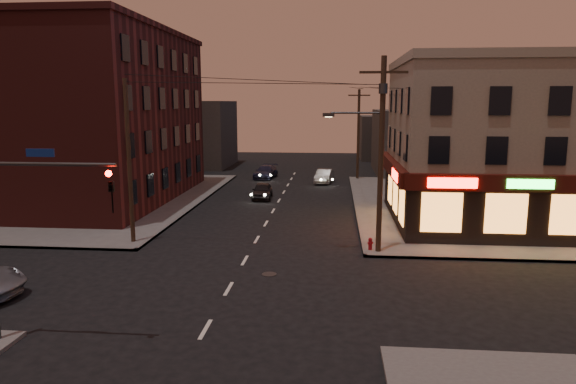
# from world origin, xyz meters

# --- Properties ---
(ground) EXTENTS (120.00, 120.00, 0.00)m
(ground) POSITION_xyz_m (0.00, 0.00, 0.00)
(ground) COLOR black
(ground) RESTS_ON ground
(sidewalk_ne) EXTENTS (24.00, 28.00, 0.15)m
(sidewalk_ne) POSITION_xyz_m (18.00, 19.00, 0.07)
(sidewalk_ne) COLOR #514F4C
(sidewalk_ne) RESTS_ON ground
(sidewalk_nw) EXTENTS (24.00, 28.00, 0.15)m
(sidewalk_nw) POSITION_xyz_m (-18.00, 19.00, 0.07)
(sidewalk_nw) COLOR #514F4C
(sidewalk_nw) RESTS_ON ground
(pizza_building) EXTENTS (15.85, 12.85, 10.50)m
(pizza_building) POSITION_xyz_m (15.93, 13.43, 5.35)
(pizza_building) COLOR gray
(pizza_building) RESTS_ON sidewalk_ne
(brick_apartment) EXTENTS (12.00, 20.00, 13.00)m
(brick_apartment) POSITION_xyz_m (-14.50, 19.00, 6.65)
(brick_apartment) COLOR #4E1B19
(brick_apartment) RESTS_ON sidewalk_nw
(bg_building_ne_a) EXTENTS (10.00, 12.00, 7.00)m
(bg_building_ne_a) POSITION_xyz_m (14.00, 38.00, 3.50)
(bg_building_ne_a) COLOR #3F3D3A
(bg_building_ne_a) RESTS_ON ground
(bg_building_nw) EXTENTS (9.00, 10.00, 8.00)m
(bg_building_nw) POSITION_xyz_m (-13.00, 42.00, 4.00)
(bg_building_nw) COLOR #3F3D3A
(bg_building_nw) RESTS_ON ground
(bg_building_ne_b) EXTENTS (8.00, 8.00, 6.00)m
(bg_building_ne_b) POSITION_xyz_m (12.00, 52.00, 3.00)
(bg_building_ne_b) COLOR #3F3D3A
(bg_building_ne_b) RESTS_ON ground
(utility_pole_main) EXTENTS (4.20, 0.44, 10.00)m
(utility_pole_main) POSITION_xyz_m (6.68, 5.80, 5.76)
(utility_pole_main) COLOR #382619
(utility_pole_main) RESTS_ON sidewalk_ne
(utility_pole_far) EXTENTS (0.26, 0.26, 9.00)m
(utility_pole_far) POSITION_xyz_m (6.80, 32.00, 4.65)
(utility_pole_far) COLOR #382619
(utility_pole_far) RESTS_ON sidewalk_ne
(utility_pole_west) EXTENTS (0.24, 0.24, 9.00)m
(utility_pole_west) POSITION_xyz_m (-6.80, 6.50, 4.65)
(utility_pole_west) COLOR #382619
(utility_pole_west) RESTS_ON sidewalk_nw
(traffic_signal) EXTENTS (4.49, 0.32, 6.47)m
(traffic_signal) POSITION_xyz_m (-5.57, -5.60, 4.16)
(traffic_signal) COLOR #333538
(traffic_signal) RESTS_ON ground
(sedan_near) EXTENTS (1.73, 3.90, 1.30)m
(sedan_near) POSITION_xyz_m (-1.48, 20.83, 0.65)
(sedan_near) COLOR black
(sedan_near) RESTS_ON ground
(sedan_mid) EXTENTS (1.95, 4.20, 1.33)m
(sedan_mid) POSITION_xyz_m (3.45, 29.61, 0.67)
(sedan_mid) COLOR slate
(sedan_mid) RESTS_ON ground
(sedan_far) EXTENTS (2.36, 4.75, 1.33)m
(sedan_far) POSITION_xyz_m (-2.73, 32.19, 0.66)
(sedan_far) COLOR #1B1E37
(sedan_far) RESTS_ON ground
(fire_hydrant) EXTENTS (0.30, 0.30, 0.66)m
(fire_hydrant) POSITION_xyz_m (6.40, 6.00, 0.51)
(fire_hydrant) COLOR maroon
(fire_hydrant) RESTS_ON sidewalk_ne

